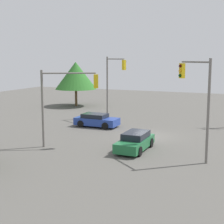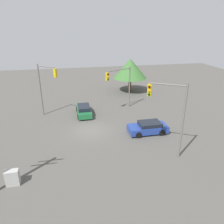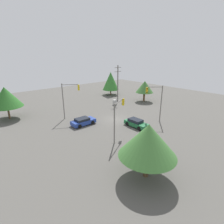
{
  "view_description": "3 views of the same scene",
  "coord_description": "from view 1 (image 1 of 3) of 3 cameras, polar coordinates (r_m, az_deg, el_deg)",
  "views": [
    {
      "loc": [
        -8.65,
        28.57,
        6.85
      ],
      "look_at": [
        3.18,
        1.22,
        2.13
      ],
      "focal_mm": 55.0,
      "sensor_mm": 36.0,
      "label": 1
    },
    {
      "loc": [
        -2.28,
        -22.51,
        11.37
      ],
      "look_at": [
        2.43,
        -0.27,
        2.22
      ],
      "focal_mm": 35.0,
      "sensor_mm": 36.0,
      "label": 2
    },
    {
      "loc": [
        21.53,
        23.58,
        12.22
      ],
      "look_at": [
        2.22,
        1.47,
        2.39
      ],
      "focal_mm": 28.0,
      "sensor_mm": 36.0,
      "label": 3
    }
  ],
  "objects": [
    {
      "name": "tree_right",
      "position": [
        49.21,
        -6.05,
        6.05
      ],
      "size": [
        5.88,
        5.88,
        6.29
      ],
      "color": "brown",
      "rests_on": "ground_plane"
    },
    {
      "name": "ground_plane",
      "position": [
        30.62,
        6.39,
        -3.98
      ],
      "size": [
        80.0,
        80.0,
        0.0
      ],
      "primitive_type": "plane",
      "color": "#54514C"
    },
    {
      "name": "sedan_green",
      "position": [
        25.77,
        3.86,
        -4.91
      ],
      "size": [
        1.89,
        4.43,
        1.36
      ],
      "color": "#1E6638",
      "rests_on": "ground_plane"
    },
    {
      "name": "sedan_blue",
      "position": [
        34.43,
        -2.6,
        -1.37
      ],
      "size": [
        4.34,
        2.05,
        1.32
      ],
      "rotation": [
        0.0,
        0.0,
        1.57
      ],
      "color": "#233D93",
      "rests_on": "ground_plane"
    },
    {
      "name": "traffic_signal_main",
      "position": [
        26.47,
        -7.82,
        2.99
      ],
      "size": [
        3.91,
        2.29,
        5.95
      ],
      "rotation": [
        0.0,
        0.0,
        3.64
      ],
      "color": "slate",
      "rests_on": "ground_plane"
    },
    {
      "name": "traffic_signal_aux",
      "position": [
        23.49,
        14.03,
        3.21
      ],
      "size": [
        2.45,
        2.09,
        6.83
      ],
      "rotation": [
        0.0,
        0.0,
        -0.69
      ],
      "color": "slate",
      "rests_on": "ground_plane"
    },
    {
      "name": "traffic_signal_cross",
      "position": [
        38.05,
        0.24,
        5.76
      ],
      "size": [
        2.94,
        1.86,
        6.97
      ],
      "rotation": [
        0.0,
        0.0,
        2.61
      ],
      "color": "slate",
      "rests_on": "ground_plane"
    }
  ]
}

